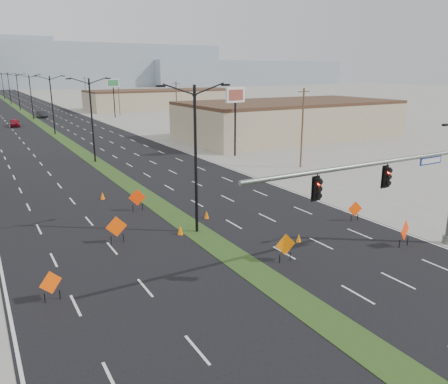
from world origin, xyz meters
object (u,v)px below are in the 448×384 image
signal_mast (408,181)px  streetlight_3 (31,95)px  construction_sign_1 (116,227)px  streetlight_4 (18,91)px  streetlight_1 (92,118)px  streetlight_2 (52,103)px  construction_sign_2 (137,198)px  car_left (15,123)px  streetlight_0 (196,155)px  pole_sign_east_near (235,101)px  construction_sign_3 (285,245)px  cone_2 (207,215)px  streetlight_5 (9,87)px  pole_sign_east_far (113,86)px  streetlight_6 (3,85)px  cone_0 (180,230)px  cone_3 (102,196)px  car_mid (42,114)px  cone_1 (299,238)px  construction_sign_5 (355,210)px  construction_sign_0 (51,284)px  construction_sign_4 (405,231)px

signal_mast → streetlight_3: 94.39m
construction_sign_1 → streetlight_4: bearing=92.6°
streetlight_1 → streetlight_2: 28.00m
construction_sign_2 → car_left: bearing=109.4°
streetlight_0 → streetlight_2: size_ratio=1.00×
construction_sign_2 → pole_sign_east_near: size_ratio=0.20×
construction_sign_3 → cone_2: 9.26m
streetlight_5 → pole_sign_east_far: size_ratio=1.11×
construction_sign_2 → pole_sign_east_near: pole_sign_east_near is taller
streetlight_6 → cone_0: streetlight_6 is taller
construction_sign_3 → cone_3: 19.24m
car_left → car_mid: size_ratio=0.97×
construction_sign_2 → cone_1: (6.94, -11.61, -0.79)m
pole_sign_east_near → streetlight_6: bearing=88.0°
streetlight_2 → cone_2: 54.09m
streetlight_6 → cone_0: bearing=-90.4°
construction_sign_5 → pole_sign_east_far: (6.27, 82.56, 6.46)m
streetlight_1 → cone_1: streetlight_1 is taller
streetlight_6 → cone_3: 156.83m
streetlight_1 → cone_2: streetlight_1 is taller
construction_sign_0 → cone_3: 17.65m
construction_sign_2 → pole_sign_east_far: bearing=91.6°
streetlight_6 → construction_sign_5: size_ratio=6.54×
pole_sign_east_far → streetlight_3: bearing=172.0°
streetlight_3 → streetlight_4: 28.00m
streetlight_2 → streetlight_5: same height
streetlight_6 → pole_sign_east_near: streetlight_6 is taller
signal_mast → construction_sign_2: 20.01m
cone_0 → streetlight_6: bearing=89.6°
streetlight_0 → streetlight_6: bearing=90.0°
car_mid → construction_sign_5: bearing=-88.8°
construction_sign_4 → pole_sign_east_far: size_ratio=0.20×
streetlight_5 → construction_sign_4: size_ratio=5.61×
streetlight_2 → streetlight_4: bearing=90.0°
streetlight_5 → construction_sign_0: 145.42m
construction_sign_2 → construction_sign_4: size_ratio=1.01×
streetlight_5 → construction_sign_3: size_ratio=5.69×
streetlight_4 → construction_sign_3: bearing=-88.9°
streetlight_6 → construction_sign_2: (-2.00, -161.41, -4.35)m
streetlight_5 → construction_sign_2: 133.50m
car_mid → pole_sign_east_near: size_ratio=0.53×
streetlight_3 → cone_0: bearing=-90.8°
cone_1 → cone_3: 18.40m
car_mid → pole_sign_east_near: pole_sign_east_near is taller
cone_2 → streetlight_3: bearing=91.3°
cone_1 → cone_2: cone_2 is taller
streetlight_4 → construction_sign_3: size_ratio=5.69×
pole_sign_east_near → construction_sign_0: bearing=-143.2°
construction_sign_1 → cone_0: 4.32m
streetlight_6 → car_mid: bearing=-88.4°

